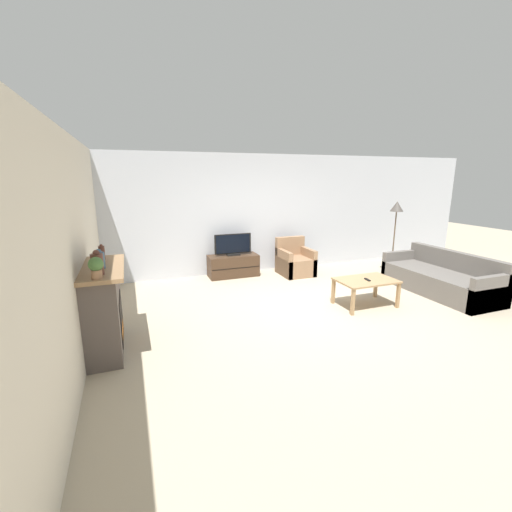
# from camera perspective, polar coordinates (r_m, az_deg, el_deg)

# --- Properties ---
(ground_plane) EXTENTS (24.00, 24.00, 0.00)m
(ground_plane) POSITION_cam_1_polar(r_m,az_deg,el_deg) (6.05, 9.09, -8.36)
(ground_plane) COLOR tan
(wall_back) EXTENTS (12.00, 0.06, 2.70)m
(wall_back) POSITION_cam_1_polar(r_m,az_deg,el_deg) (8.00, 0.33, 7.04)
(wall_back) COLOR silver
(wall_back) RESTS_ON ground
(wall_left) EXTENTS (0.06, 12.00, 2.70)m
(wall_left) POSITION_cam_1_polar(r_m,az_deg,el_deg) (4.98, -27.32, 1.85)
(wall_left) COLOR beige
(wall_left) RESTS_ON ground
(fireplace) EXTENTS (0.52, 1.30, 1.11)m
(fireplace) POSITION_cam_1_polar(r_m,az_deg,el_deg) (4.81, -24.06, -7.93)
(fireplace) COLOR #564C47
(fireplace) RESTS_ON ground
(mantel_vase_left) EXTENTS (0.13, 0.13, 0.29)m
(mantel_vase_left) POSITION_cam_1_polar(r_m,az_deg,el_deg) (4.24, -24.96, -1.14)
(mantel_vase_left) COLOR #512D23
(mantel_vase_left) RESTS_ON fireplace
(mantel_vase_centre_left) EXTENTS (0.13, 0.13, 0.24)m
(mantel_vase_centre_left) POSITION_cam_1_polar(r_m,az_deg,el_deg) (4.53, -24.68, -0.57)
(mantel_vase_centre_left) COLOR #385670
(mantel_vase_centre_left) RESTS_ON fireplace
(mantel_vase_right) EXTENTS (0.08, 0.08, 0.21)m
(mantel_vase_right) POSITION_cam_1_polar(r_m,az_deg,el_deg) (5.01, -24.32, 0.55)
(mantel_vase_right) COLOR #512D23
(mantel_vase_right) RESTS_ON fireplace
(mantel_clock) EXTENTS (0.08, 0.11, 0.15)m
(mantel_clock) POSITION_cam_1_polar(r_m,az_deg,el_deg) (4.76, -24.46, -0.36)
(mantel_clock) COLOR brown
(mantel_clock) RESTS_ON fireplace
(potted_plant) EXTENTS (0.16, 0.16, 0.24)m
(potted_plant) POSITION_cam_1_polar(r_m,az_deg,el_deg) (4.08, -25.12, -1.62)
(potted_plant) COLOR #936B4C
(potted_plant) RESTS_ON fireplace
(tv_stand) EXTENTS (1.11, 0.47, 0.49)m
(tv_stand) POSITION_cam_1_polar(r_m,az_deg,el_deg) (7.70, -3.81, -1.62)
(tv_stand) COLOR #422D1E
(tv_stand) RESTS_ON ground
(tv) EXTENTS (0.83, 0.18, 0.48)m
(tv) POSITION_cam_1_polar(r_m,az_deg,el_deg) (7.59, -3.86, 1.77)
(tv) COLOR black
(tv) RESTS_ON tv_stand
(armchair) EXTENTS (0.70, 0.76, 0.83)m
(armchair) POSITION_cam_1_polar(r_m,az_deg,el_deg) (7.89, 6.48, -1.06)
(armchair) COLOR #937051
(armchair) RESTS_ON ground
(coffee_table) EXTENTS (1.00, 0.65, 0.47)m
(coffee_table) POSITION_cam_1_polar(r_m,az_deg,el_deg) (6.20, 17.85, -4.26)
(coffee_table) COLOR #A37F56
(coffee_table) RESTS_ON ground
(remote) EXTENTS (0.06, 0.15, 0.02)m
(remote) POSITION_cam_1_polar(r_m,az_deg,el_deg) (6.14, 18.07, -3.76)
(remote) COLOR black
(remote) RESTS_ON coffee_table
(couch) EXTENTS (0.93, 2.14, 0.78)m
(couch) POSITION_cam_1_polar(r_m,az_deg,el_deg) (7.51, 28.42, -3.41)
(couch) COLOR #66605B
(couch) RESTS_ON ground
(floor_lamp) EXTENTS (0.30, 0.30, 1.66)m
(floor_lamp) POSITION_cam_1_polar(r_m,az_deg,el_deg) (8.23, 22.35, 6.61)
(floor_lamp) COLOR black
(floor_lamp) RESTS_ON ground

